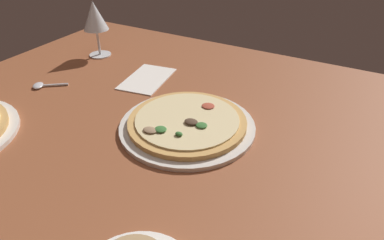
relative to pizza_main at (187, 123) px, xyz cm
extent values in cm
cube|color=brown|center=(-3.23, 1.32, -3.19)|extent=(150.00, 110.00, 4.00)
cylinder|color=silver|center=(0.00, -0.03, -0.69)|extent=(31.03, 31.03, 1.00)
cylinder|color=tan|center=(0.00, -0.03, 0.41)|extent=(27.05, 27.05, 1.20)
cylinder|color=beige|center=(0.00, -0.03, 1.21)|extent=(23.64, 23.64, 0.40)
ellipsoid|color=#AD4733|center=(-1.81, -6.96, 1.61)|extent=(3.09, 2.89, 0.41)
ellipsoid|color=#387033|center=(2.54, 7.02, 1.74)|extent=(2.67, 2.50, 0.67)
ellipsoid|color=#387033|center=(-1.82, 6.68, 1.80)|extent=(1.63, 1.23, 0.78)
ellipsoid|color=#937556|center=(4.37, 8.32, 1.70)|extent=(3.17, 2.40, 0.58)
ellipsoid|color=#387033|center=(-4.36, 1.07, 1.69)|extent=(2.58, 2.37, 0.56)
ellipsoid|color=#4C3828|center=(-1.76, 1.63, 1.79)|extent=(3.09, 2.50, 0.76)
cylinder|color=silver|center=(47.24, -23.79, -0.99)|extent=(7.13, 7.13, 0.40)
cylinder|color=silver|center=(47.24, -23.79, 3.43)|extent=(0.80, 0.80, 8.44)
cone|color=silver|center=(47.24, -23.79, 12.11)|extent=(7.96, 7.96, 8.93)
cone|color=#5B0F19|center=(47.24, -23.79, 9.33)|extent=(2.70, 2.70, 3.36)
cube|color=white|center=(22.78, -16.41, -1.04)|extent=(13.78, 19.52, 0.30)
ellipsoid|color=silver|center=(46.49, 2.52, -0.69)|extent=(4.65, 4.88, 1.00)
cylinder|color=silver|center=(43.26, 0.07, -0.84)|extent=(6.88, 5.45, 0.70)
camera|label=1|loc=(-33.00, 57.15, 43.27)|focal=32.38mm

